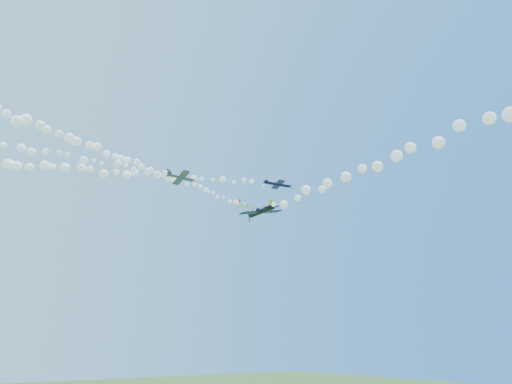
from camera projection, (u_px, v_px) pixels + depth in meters
plane_white at (246, 206)px, 114.01m from camera, size 6.38×6.76×1.90m
smoke_trail_white at (136, 164)px, 86.90m from camera, size 65.26×21.80×2.76m
plane_navy at (278, 184)px, 99.53m from camera, size 6.99×7.38×2.80m
smoke_trail_navy at (120, 172)px, 92.29m from camera, size 61.42×27.86×2.81m
plane_grey at (181, 177)px, 85.26m from camera, size 6.35×6.74×2.27m
plane_black at (261, 211)px, 72.48m from camera, size 7.86×7.71×2.30m
smoke_trail_black at (483, 121)px, 42.75m from camera, size 3.76×72.24×3.09m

